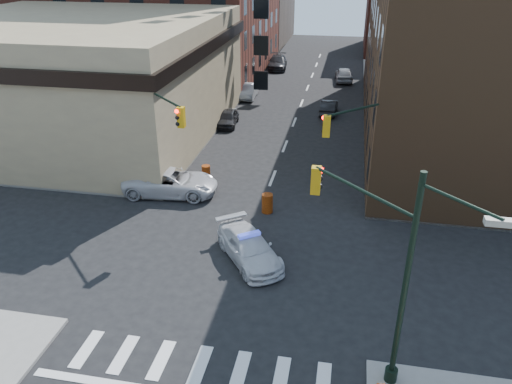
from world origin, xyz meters
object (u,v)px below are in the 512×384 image
at_px(pickup, 171,182).
at_px(pedestrian_a, 141,167).
at_px(police_car, 249,247).
at_px(parked_car_wfar, 249,91).
at_px(barrel_road, 267,203).
at_px(barrel_bank, 206,173).
at_px(barricade_nw_a, 149,190).
at_px(pedestrian_b, 96,160).
at_px(parked_car_enear, 329,107).
at_px(parked_car_wnear, 228,118).

xyz_separation_m(pickup, pedestrian_a, (-2.42, 1.30, 0.28)).
xyz_separation_m(police_car, pedestrian_a, (-8.61, 7.50, 0.38)).
xyz_separation_m(parked_car_wfar, barrel_road, (5.94, -23.58, -0.13)).
relative_size(parked_car_wfar, barrel_bank, 4.25).
bearing_deg(parked_car_wfar, police_car, -80.39).
height_order(police_car, barricade_nw_a, police_car).
bearing_deg(pedestrian_b, police_car, -38.28).
distance_m(pickup, parked_car_enear, 20.35).
relative_size(parked_car_wnear, pedestrian_b, 2.36).
relative_size(police_car, parked_car_enear, 1.23).
relative_size(police_car, pedestrian_a, 2.59).
bearing_deg(police_car, barrel_road, 53.70).
bearing_deg(pedestrian_a, parked_car_wnear, 102.38).
bearing_deg(parked_car_enear, police_car, 86.92).
xyz_separation_m(police_car, barricade_nw_a, (-7.33, 5.37, -0.15)).
xyz_separation_m(pickup, pedestrian_b, (-6.03, 2.10, 0.16)).
bearing_deg(parked_car_wnear, pedestrian_a, -107.20).
distance_m(barrel_bank, barricade_nw_a, 4.23).
xyz_separation_m(pedestrian_a, barrel_bank, (3.96, 1.15, -0.58)).
relative_size(parked_car_wnear, parked_car_wfar, 0.91).
bearing_deg(pickup, police_car, -140.52).
height_order(police_car, barrel_road, police_car).
distance_m(pedestrian_a, barrel_road, 9.03).
height_order(pickup, pedestrian_b, pedestrian_b).
relative_size(pedestrian_a, barricade_nw_a, 1.73).
height_order(police_car, parked_car_wfar, police_car).
xyz_separation_m(police_car, parked_car_enear, (2.39, 24.65, -0.05)).
height_order(police_car, pickup, pickup).
height_order(pedestrian_b, barrel_bank, pedestrian_b).
bearing_deg(police_car, parked_car_wfar, 65.91).
relative_size(pedestrian_b, barrel_bank, 1.64).
distance_m(parked_car_wnear, barrel_road, 15.90).
relative_size(parked_car_wnear, pedestrian_a, 2.06).
bearing_deg(barrel_bank, police_car, -61.74).
distance_m(parked_car_wfar, barrel_bank, 19.95).
relative_size(parked_car_wfar, pedestrian_a, 2.27).
height_order(pickup, barrel_road, pickup).
bearing_deg(pedestrian_a, parked_car_wfar, 107.56).
height_order(parked_car_wfar, barrel_road, parked_car_wfar).
bearing_deg(barricade_nw_a, pickup, 27.09).
bearing_deg(parked_car_wnear, pedestrian_b, -123.64).
distance_m(parked_car_enear, pedestrian_b, 21.93).
relative_size(parked_car_wfar, barricade_nw_a, 3.92).
xyz_separation_m(parked_car_enear, barrel_road, (-2.34, -19.67, -0.08)).
bearing_deg(parked_car_wfar, barrel_road, -77.91).
bearing_deg(police_car, pedestrian_a, 103.20).
bearing_deg(pedestrian_a, barricade_nw_a, -34.05).
relative_size(police_car, barricade_nw_a, 4.49).
height_order(parked_car_enear, barricade_nw_a, parked_car_enear).
distance_m(pedestrian_b, barrel_bank, 7.59).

